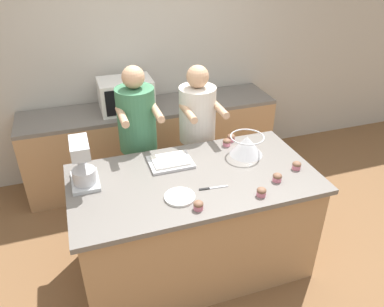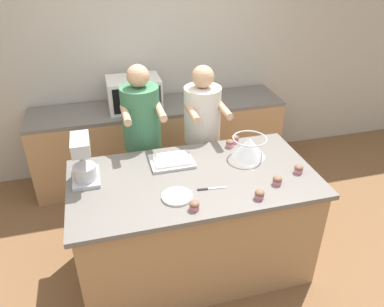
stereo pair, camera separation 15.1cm
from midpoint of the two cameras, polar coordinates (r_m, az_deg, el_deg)
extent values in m
plane|color=brown|center=(3.49, 1.52, -16.30)|extent=(16.00, 16.00, 0.00)
cube|color=#B2ADA3|center=(4.35, -5.30, 14.48)|extent=(10.00, 0.06, 2.70)
cube|color=#A87F56|center=(3.18, 1.62, -10.82)|extent=(1.82, 0.94, 0.89)
cube|color=#66605B|center=(2.89, 1.76, -3.92)|extent=(1.90, 1.00, 0.04)
cube|color=#A87F56|center=(4.38, -3.91, 1.64)|extent=(2.80, 0.60, 0.86)
cube|color=#66605B|center=(4.18, -4.12, 7.07)|extent=(2.80, 0.60, 0.04)
cylinder|color=brown|center=(3.72, -5.87, -4.50)|extent=(0.26, 0.26, 0.83)
cylinder|color=#38704C|center=(3.37, -6.50, 5.40)|extent=(0.34, 0.34, 0.58)
sphere|color=tan|center=(3.22, -6.90, 11.65)|extent=(0.19, 0.19, 0.19)
cylinder|color=tan|center=(3.15, -8.73, 5.89)|extent=(0.06, 0.34, 0.06)
cylinder|color=tan|center=(3.18, -3.55, 6.51)|extent=(0.06, 0.34, 0.06)
cylinder|color=brown|center=(3.83, 2.57, -3.28)|extent=(0.27, 0.27, 0.83)
cylinder|color=silver|center=(3.50, 2.83, 5.97)|extent=(0.34, 0.34, 0.52)
sphere|color=tan|center=(3.36, 2.98, 11.60)|extent=(0.20, 0.20, 0.20)
cylinder|color=tan|center=(3.27, 1.33, 6.22)|extent=(0.06, 0.34, 0.06)
cylinder|color=tan|center=(3.35, 6.13, 6.72)|extent=(0.06, 0.34, 0.06)
cube|color=#B2B7BC|center=(2.94, -14.42, -3.58)|extent=(0.20, 0.30, 0.03)
cylinder|color=#B2B7BC|center=(2.97, -14.84, -0.28)|extent=(0.07, 0.07, 0.23)
cube|color=#B2B7BC|center=(2.78, -15.18, 1.33)|extent=(0.13, 0.26, 0.10)
cylinder|color=#BCBCC1|center=(2.87, -14.57, -2.83)|extent=(0.17, 0.17, 0.11)
cone|color=#BCBCC1|center=(3.16, 10.06, 0.96)|extent=(0.28, 0.28, 0.17)
torus|color=#BCBCC1|center=(3.12, 10.19, 2.25)|extent=(0.29, 0.29, 0.01)
cube|color=#BCBCC1|center=(3.05, -1.71, -1.24)|extent=(0.35, 0.27, 0.02)
cube|color=white|center=(3.04, -1.71, -0.92)|extent=(0.29, 0.22, 0.02)
cube|color=silver|center=(4.07, -7.76, 9.07)|extent=(0.55, 0.39, 0.33)
cube|color=black|center=(3.89, -8.06, 7.97)|extent=(0.38, 0.01, 0.27)
cube|color=#2D2D2D|center=(3.92, -4.42, 8.39)|extent=(0.11, 0.01, 0.27)
cylinder|color=white|center=(2.66, -0.67, -6.59)|extent=(0.22, 0.22, 0.02)
cube|color=#BCBCC1|center=(2.77, 5.44, -5.28)|extent=(0.14, 0.03, 0.01)
cube|color=black|center=(2.75, 3.21, -5.52)|extent=(0.08, 0.02, 0.01)
cylinder|color=#D17084|center=(2.56, 2.06, -8.22)|extent=(0.07, 0.07, 0.03)
ellipsoid|color=brown|center=(2.54, 2.08, -7.73)|extent=(0.07, 0.07, 0.04)
cylinder|color=#D17084|center=(3.38, 7.82, 1.99)|extent=(0.07, 0.07, 0.03)
ellipsoid|color=brown|center=(3.37, 7.86, 2.40)|extent=(0.07, 0.07, 0.04)
cylinder|color=#D17084|center=(3.06, 17.26, -2.52)|extent=(0.07, 0.07, 0.03)
ellipsoid|color=brown|center=(3.05, 17.33, -2.08)|extent=(0.07, 0.07, 0.04)
cylinder|color=#D17084|center=(2.71, 11.80, -6.41)|extent=(0.07, 0.07, 0.03)
ellipsoid|color=brown|center=(2.69, 11.86, -5.93)|extent=(0.07, 0.07, 0.04)
cylinder|color=#D17084|center=(2.88, 14.31, -4.26)|extent=(0.07, 0.07, 0.03)
ellipsoid|color=brown|center=(2.87, 14.38, -3.80)|extent=(0.07, 0.07, 0.04)
cylinder|color=#D17084|center=(3.30, 7.10, 1.30)|extent=(0.07, 0.07, 0.03)
ellipsoid|color=brown|center=(3.29, 7.13, 1.72)|extent=(0.07, 0.07, 0.04)
camera|label=1|loc=(0.08, -88.47, 0.90)|focal=35.00mm
camera|label=2|loc=(0.08, 91.53, -0.90)|focal=35.00mm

